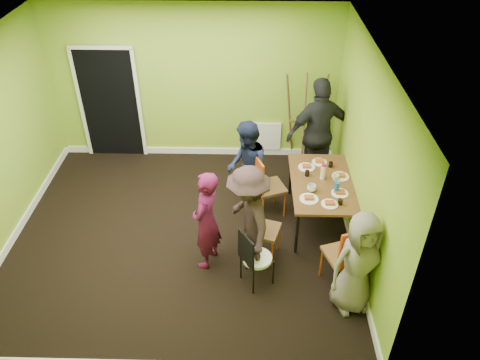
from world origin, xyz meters
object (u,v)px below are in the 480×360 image
object	(u,v)px
chair_bentwood	(253,256)
person_front_end	(358,263)
person_left_far	(247,169)
chair_back_end	(317,149)
blue_bottle	(337,188)
dining_table	(322,185)
orange_bottle	(321,170)
chair_left_far	(265,183)
thermos	(323,172)
chair_left_near	(259,223)
chair_front_end	(348,254)
person_standing	(206,221)
easel	(303,120)
person_back_end	(318,133)
person_left_near	(248,219)

from	to	relation	value
chair_bentwood	person_front_end	size ratio (longest dim) A/B	0.61
chair_bentwood	person_left_far	size ratio (longest dim) A/B	0.58
chair_back_end	blue_bottle	bearing A→B (deg)	100.75
dining_table	orange_bottle	world-z (taller)	orange_bottle
chair_left_far	chair_bentwood	world-z (taller)	chair_left_far
person_left_far	chair_left_far	bearing A→B (deg)	61.42
thermos	person_left_far	distance (m)	1.14
chair_left_near	thermos	distance (m)	1.27
chair_front_end	person_standing	bearing A→B (deg)	147.50
easel	person_left_far	size ratio (longest dim) A/B	1.15
chair_front_end	person_standing	distance (m)	1.86
chair_front_end	dining_table	bearing A→B (deg)	78.69
person_back_end	person_left_far	bearing A→B (deg)	15.44
chair_front_end	chair_left_near	bearing A→B (deg)	131.53
chair_left_near	chair_bentwood	bearing A→B (deg)	9.83
person_back_end	person_front_end	bearing A→B (deg)	74.87
dining_table	person_left_far	size ratio (longest dim) A/B	0.98
chair_bentwood	thermos	bearing A→B (deg)	110.90
chair_left_far	blue_bottle	world-z (taller)	chair_left_far
chair_front_end	person_left_far	bearing A→B (deg)	109.35
dining_table	orange_bottle	distance (m)	0.27
chair_bentwood	orange_bottle	bearing A→B (deg)	114.18
orange_bottle	dining_table	bearing A→B (deg)	-91.13
chair_back_end	thermos	xyz separation A→B (m)	(-0.03, -0.92, 0.17)
chair_left_far	chair_front_end	distance (m)	1.82
chair_left_far	dining_table	bearing A→B (deg)	56.74
chair_back_end	person_standing	size ratio (longest dim) A/B	0.66
person_left_far	easel	bearing A→B (deg)	138.73
person_standing	person_back_end	distance (m)	2.62
chair_back_end	person_back_end	bearing A→B (deg)	-94.75
chair_left_near	person_left_far	world-z (taller)	person_left_far
chair_left_far	person_back_end	size ratio (longest dim) A/B	0.55
chair_bentwood	easel	bearing A→B (deg)	131.25
dining_table	blue_bottle	size ratio (longest dim) A/B	8.44
orange_bottle	person_left_far	bearing A→B (deg)	177.71
chair_front_end	thermos	world-z (taller)	chair_front_end
person_standing	easel	bearing A→B (deg)	167.59
person_left_far	chair_left_near	bearing A→B (deg)	3.97
person_left_near	chair_left_near	bearing A→B (deg)	122.09
person_front_end	blue_bottle	bearing A→B (deg)	76.82
thermos	orange_bottle	bearing A→B (deg)	92.50
chair_back_end	easel	size ratio (longest dim) A/B	0.55
chair_left_far	person_standing	distance (m)	1.35
chair_front_end	easel	world-z (taller)	easel
person_left_far	chair_front_end	bearing A→B (deg)	32.16
chair_back_end	person_left_near	xyz separation A→B (m)	(-1.11, -1.90, 0.09)
chair_back_end	person_front_end	world-z (taller)	person_front_end
person_front_end	chair_left_near	bearing A→B (deg)	126.11
blue_bottle	person_standing	xyz separation A→B (m)	(-1.79, -0.65, -0.09)
chair_back_end	orange_bottle	size ratio (longest dim) A/B	12.68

